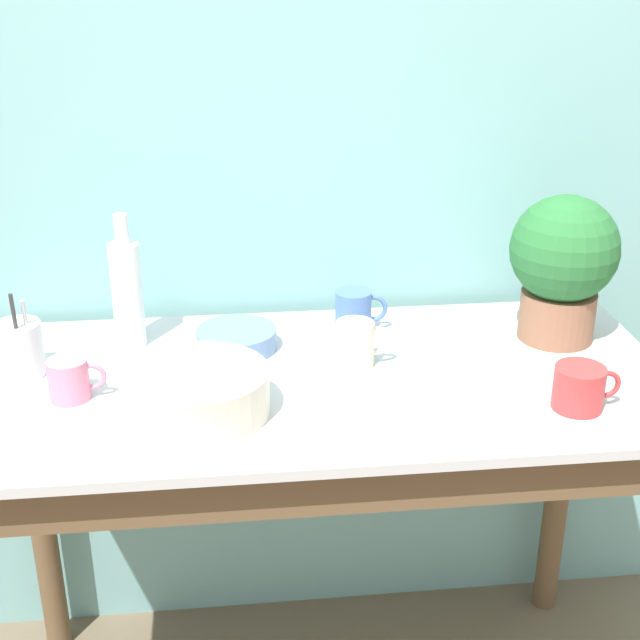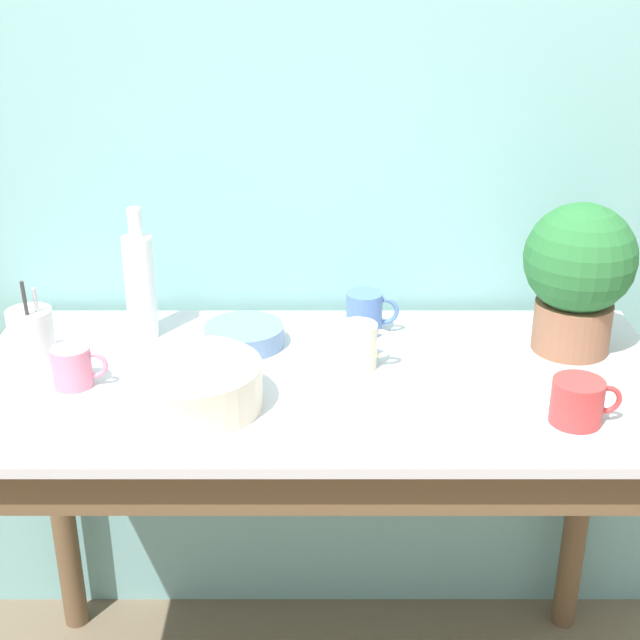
% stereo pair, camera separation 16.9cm
% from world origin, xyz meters
% --- Properties ---
extents(wall_back, '(6.00, 0.05, 2.40)m').
position_xyz_m(wall_back, '(0.00, 0.71, 1.20)').
color(wall_back, '#7AB2B2').
rests_on(wall_back, ground_plane).
extents(counter_table, '(1.37, 0.65, 0.86)m').
position_xyz_m(counter_table, '(0.00, 0.30, 0.69)').
color(counter_table, brown).
rests_on(counter_table, ground_plane).
extents(potted_plant, '(0.22, 0.22, 0.31)m').
position_xyz_m(potted_plant, '(0.52, 0.45, 1.04)').
color(potted_plant, '#8C5B42').
rests_on(potted_plant, counter_table).
extents(bowl_wash_large, '(0.25, 0.25, 0.08)m').
position_xyz_m(bowl_wash_large, '(-0.23, 0.21, 0.91)').
color(bowl_wash_large, beige).
rests_on(bowl_wash_large, counter_table).
extents(bottle_tall, '(0.06, 0.06, 0.28)m').
position_xyz_m(bottle_tall, '(-0.38, 0.52, 0.98)').
color(bottle_tall, white).
rests_on(bottle_tall, counter_table).
extents(mug_cream, '(0.11, 0.08, 0.09)m').
position_xyz_m(mug_cream, '(0.08, 0.37, 0.91)').
color(mug_cream, beige).
rests_on(mug_cream, counter_table).
extents(mug_pink, '(0.11, 0.07, 0.08)m').
position_xyz_m(mug_pink, '(-0.47, 0.29, 0.90)').
color(mug_pink, pink).
rests_on(mug_pink, counter_table).
extents(mug_red, '(0.12, 0.09, 0.08)m').
position_xyz_m(mug_red, '(0.45, 0.15, 0.90)').
color(mug_red, '#C63838').
rests_on(mug_red, counter_table).
extents(mug_blue, '(0.11, 0.08, 0.09)m').
position_xyz_m(mug_blue, '(0.10, 0.53, 0.91)').
color(mug_blue, '#4C70B7').
rests_on(mug_blue, counter_table).
extents(bowl_small_blue, '(0.17, 0.17, 0.04)m').
position_xyz_m(bowl_small_blue, '(-0.16, 0.47, 0.89)').
color(bowl_small_blue, '#6684B2').
rests_on(bowl_small_blue, counter_table).
extents(utensil_cup, '(0.09, 0.09, 0.18)m').
position_xyz_m(utensil_cup, '(-0.58, 0.39, 0.92)').
color(utensil_cup, silver).
rests_on(utensil_cup, counter_table).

